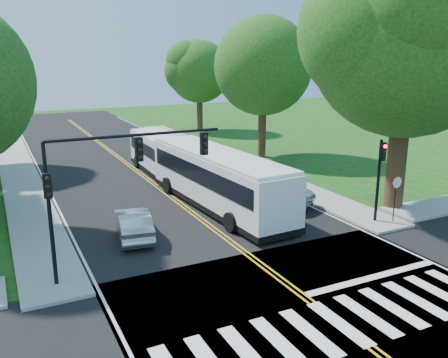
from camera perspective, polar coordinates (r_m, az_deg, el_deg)
ground at (r=17.51m, az=12.62°, el=-15.85°), size 140.00×140.00×0.00m
road at (r=32.33m, az=-7.66°, el=-1.18°), size 14.00×96.00×0.01m
cross_road at (r=17.51m, az=12.62°, el=-15.83°), size 60.00×12.00×0.01m
center_line at (r=36.02m, az=-9.72°, el=0.41°), size 0.36×70.00×0.01m
edge_line_w at (r=34.79m, az=-20.49°, el=-0.84°), size 0.12×70.00×0.01m
edge_line_e at (r=38.43m, az=0.02°, el=1.53°), size 0.12×70.00×0.01m
crosswalk at (r=17.18m, az=13.70°, el=-16.51°), size 12.60×3.00×0.01m
stop_bar at (r=20.66m, az=17.54°, el=-11.18°), size 6.60×0.40×0.01m
sidewalk_nw at (r=37.58m, az=-23.28°, el=0.10°), size 2.60×40.00×0.15m
sidewalk_ne at (r=41.69m, az=0.03°, el=2.67°), size 2.60×40.00×0.15m
tree_ne_big at (r=28.54m, az=21.29°, el=15.43°), size 10.80×10.80×14.91m
tree_east_mid at (r=41.43m, az=4.75°, el=13.40°), size 8.40×8.40×11.93m
tree_east_far at (r=56.18m, az=-3.00°, el=12.76°), size 7.20×7.20×10.34m
signal_nw at (r=18.91m, az=-13.52°, el=0.78°), size 7.15×0.46×5.66m
signal_ne at (r=26.10m, az=18.25°, el=1.06°), size 0.30×0.46×4.40m
stop_sign at (r=26.57m, az=20.02°, el=-0.93°), size 0.76×0.08×2.53m
bus_lead at (r=27.77m, az=-0.78°, el=0.08°), size 3.69×13.03×3.34m
bus_follow at (r=35.39m, az=-7.10°, el=2.78°), size 2.87×11.16×2.87m
hatchback at (r=23.92m, az=-10.86°, el=-5.25°), size 2.18×4.57×1.45m
suv at (r=28.75m, az=5.68°, el=-1.63°), size 4.16×5.71×1.44m
dark_sedan at (r=32.88m, az=2.11°, el=0.37°), size 2.96×4.68×1.26m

